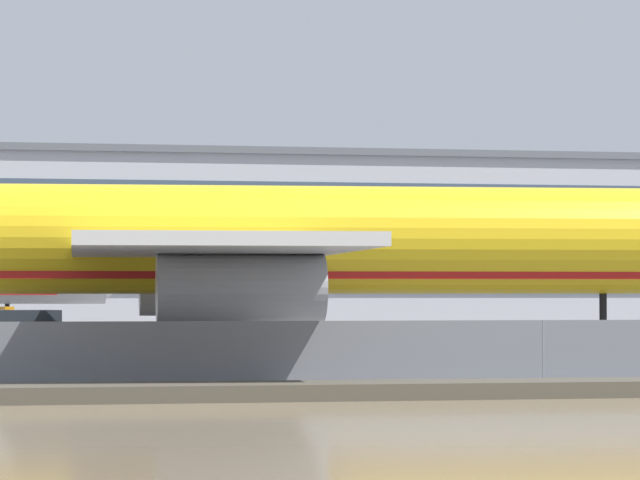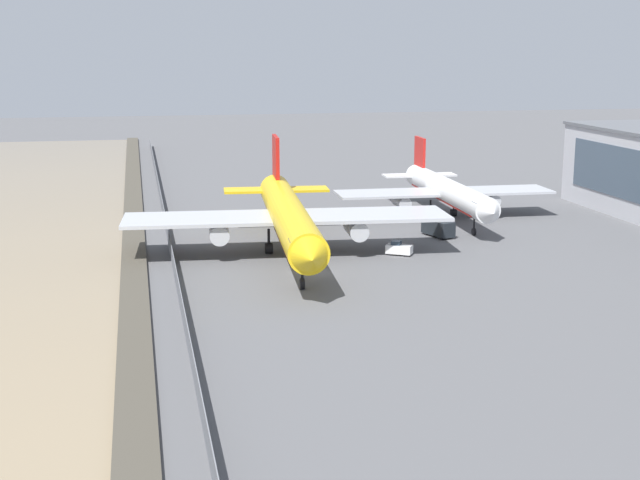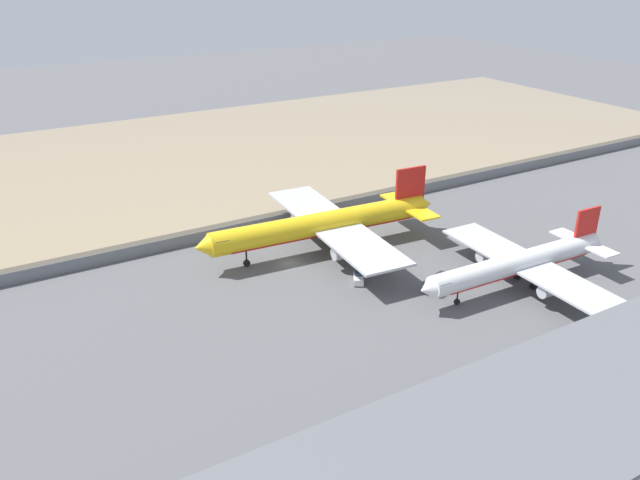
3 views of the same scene
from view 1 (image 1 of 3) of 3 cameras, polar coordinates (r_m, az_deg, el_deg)
ground_plane at (r=77.84m, az=3.05°, el=-3.96°), size 500.00×500.00×0.00m
shoreline_seawall at (r=58.27m, az=8.22°, el=-4.48°), size 320.00×3.00×0.50m
perimeter_fence at (r=62.48m, az=6.81°, el=-3.48°), size 280.00×0.10×2.27m
cargo_jet_yellow at (r=74.52m, az=-2.92°, el=-0.13°), size 47.62×41.14×13.40m
baggage_tug at (r=88.43m, az=-3.08°, el=-3.15°), size 3.04×3.56×1.80m
ops_van at (r=95.92m, az=-9.62°, el=-2.73°), size 5.58×3.51×2.48m
terminal_building at (r=139.21m, az=1.31°, el=-0.18°), size 108.00×17.37×13.31m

